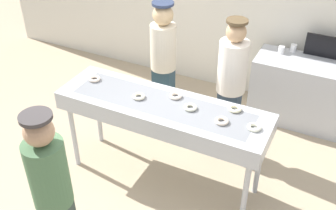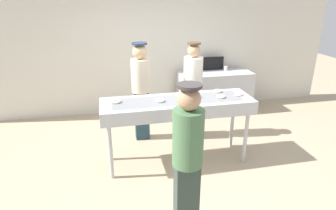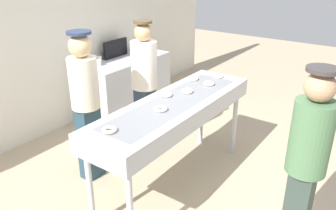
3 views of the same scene
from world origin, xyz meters
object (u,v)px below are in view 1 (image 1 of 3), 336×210
object	(u,v)px
sugar_donut_3	(254,127)
worker_assistant	(163,62)
sugar_donut_0	(139,96)
paper_cup_1	(281,50)
sugar_donut_2	(175,96)
paper_cup_2	(293,48)
sugar_donut_5	(222,121)
sugar_donut_6	(190,107)
worker_baker	(231,83)
menu_display	(326,47)
sugar_donut_4	(235,109)
customer_waiting	(53,193)
sugar_donut_1	(94,79)
fryer_conveyor	(162,111)
prep_counter	(313,95)

from	to	relation	value
sugar_donut_3	worker_assistant	bearing A→B (deg)	147.61
sugar_donut_0	paper_cup_1	size ratio (longest dim) A/B	1.36
sugar_donut_2	paper_cup_1	xyz separation A→B (m)	(0.69, 1.75, -0.11)
paper_cup_1	paper_cup_2	size ratio (longest dim) A/B	1.00
sugar_donut_3	sugar_donut_5	bearing A→B (deg)	-172.40
sugar_donut_6	worker_assistant	distance (m)	1.10
worker_baker	menu_display	xyz separation A→B (m)	(0.82, 1.27, 0.06)
sugar_donut_4	worker_baker	xyz separation A→B (m)	(-0.23, 0.57, -0.07)
worker_baker	worker_assistant	distance (m)	0.89
worker_baker	paper_cup_2	xyz separation A→B (m)	(0.43, 1.26, -0.04)
sugar_donut_4	worker_assistant	size ratio (longest dim) A/B	0.08
customer_waiting	sugar_donut_5	bearing A→B (deg)	54.05
sugar_donut_5	worker_assistant	size ratio (longest dim) A/B	0.08
sugar_donut_4	customer_waiting	distance (m)	1.86
sugar_donut_3	sugar_donut_4	size ratio (longest dim) A/B	1.00
sugar_donut_1	sugar_donut_2	distance (m)	0.94
fryer_conveyor	prep_counter	world-z (taller)	fryer_conveyor
sugar_donut_1	menu_display	size ratio (longest dim) A/B	0.26
sugar_donut_5	worker_baker	size ratio (longest dim) A/B	0.08
sugar_donut_6	sugar_donut_3	bearing A→B (deg)	-3.13
sugar_donut_5	customer_waiting	world-z (taller)	customer_waiting
sugar_donut_0	sugar_donut_1	distance (m)	0.62
sugar_donut_0	customer_waiting	world-z (taller)	customer_waiting
sugar_donut_3	customer_waiting	xyz separation A→B (m)	(-1.19, -1.40, -0.09)
worker_baker	menu_display	bearing A→B (deg)	-108.75
sugar_donut_4	prep_counter	distance (m)	1.80
prep_counter	customer_waiting	bearing A→B (deg)	-115.42
sugar_donut_3	customer_waiting	bearing A→B (deg)	-130.40
fryer_conveyor	paper_cup_2	bearing A→B (deg)	66.36
sugar_donut_1	sugar_donut_5	xyz separation A→B (m)	(1.51, -0.11, 0.00)
sugar_donut_0	menu_display	bearing A→B (deg)	53.35
sugar_donut_5	sugar_donut_1	bearing A→B (deg)	175.65
sugar_donut_0	sugar_donut_3	bearing A→B (deg)	0.80
sugar_donut_3	paper_cup_2	bearing A→B (deg)	91.54
sugar_donut_0	prep_counter	world-z (taller)	sugar_donut_0
worker_baker	worker_assistant	bearing A→B (deg)	8.12
prep_counter	paper_cup_2	distance (m)	0.66
sugar_donut_3	worker_baker	size ratio (longest dim) A/B	0.08
menu_display	sugar_donut_2	bearing A→B (deg)	-122.53
fryer_conveyor	menu_display	size ratio (longest dim) A/B	4.32
worker_baker	paper_cup_1	bearing A→B (deg)	-90.78
fryer_conveyor	sugar_donut_1	xyz separation A→B (m)	(-0.87, 0.07, 0.12)
sugar_donut_4	worker_baker	size ratio (longest dim) A/B	0.08
sugar_donut_1	sugar_donut_5	size ratio (longest dim) A/B	1.00
customer_waiting	sugar_donut_1	bearing A→B (deg)	110.18
sugar_donut_4	sugar_donut_5	xyz separation A→B (m)	(-0.05, -0.25, 0.00)
sugar_donut_5	sugar_donut_6	size ratio (longest dim) A/B	1.00
sugar_donut_4	prep_counter	world-z (taller)	sugar_donut_4
worker_assistant	customer_waiting	world-z (taller)	worker_assistant
sugar_donut_4	sugar_donut_6	distance (m)	0.43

